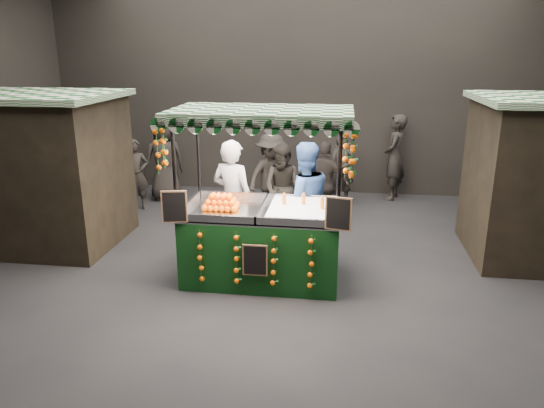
# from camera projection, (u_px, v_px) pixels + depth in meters

# --- Properties ---
(ground) EXTENTS (12.00, 12.00, 0.00)m
(ground) POSITION_uv_depth(u_px,v_px,m) (280.00, 279.00, 7.65)
(ground) COLOR black
(ground) RESTS_ON ground
(market_hall) EXTENTS (12.10, 10.10, 5.05)m
(market_hall) POSITION_uv_depth(u_px,v_px,m) (281.00, 42.00, 6.66)
(market_hall) COLOR black
(market_hall) RESTS_ON ground
(neighbour_stall_left) EXTENTS (3.00, 2.20, 2.60)m
(neighbour_stall_left) POSITION_uv_depth(u_px,v_px,m) (33.00, 169.00, 8.80)
(neighbour_stall_left) COLOR black
(neighbour_stall_left) RESTS_ON ground
(juice_stall) EXTENTS (2.59, 1.52, 2.51)m
(juice_stall) POSITION_uv_depth(u_px,v_px,m) (263.00, 230.00, 7.45)
(juice_stall) COLOR black
(juice_stall) RESTS_ON ground
(vendor_grey) EXTENTS (0.81, 0.66, 1.94)m
(vendor_grey) POSITION_uv_depth(u_px,v_px,m) (233.00, 199.00, 8.27)
(vendor_grey) COLOR gray
(vendor_grey) RESTS_ON ground
(vendor_blue) EXTENTS (1.13, 1.01, 1.92)m
(vendor_blue) POSITION_uv_depth(u_px,v_px,m) (304.00, 202.00, 8.15)
(vendor_blue) COLOR navy
(vendor_blue) RESTS_ON ground
(shopper_0) EXTENTS (0.65, 0.57, 1.50)m
(shopper_0) POSITION_uv_depth(u_px,v_px,m) (136.00, 175.00, 10.78)
(shopper_0) COLOR black
(shopper_0) RESTS_ON ground
(shopper_1) EXTENTS (0.92, 0.79, 1.64)m
(shopper_1) POSITION_uv_depth(u_px,v_px,m) (284.00, 189.00, 9.42)
(shopper_1) COLOR black
(shopper_1) RESTS_ON ground
(shopper_2) EXTENTS (1.03, 0.61, 1.65)m
(shopper_2) POSITION_uv_depth(u_px,v_px,m) (325.00, 184.00, 9.71)
(shopper_2) COLOR black
(shopper_2) RESTS_ON ground
(shopper_3) EXTENTS (1.24, 1.24, 1.72)m
(shopper_3) POSITION_uv_depth(u_px,v_px,m) (271.00, 177.00, 10.16)
(shopper_3) COLOR black
(shopper_3) RESTS_ON ground
(shopper_4) EXTENTS (1.05, 0.96, 1.81)m
(shopper_4) POSITION_uv_depth(u_px,v_px,m) (164.00, 160.00, 11.45)
(shopper_4) COLOR black
(shopper_4) RESTS_ON ground
(shopper_5) EXTENTS (0.92, 1.62, 1.66)m
(shopper_5) POSITION_uv_depth(u_px,v_px,m) (539.00, 192.00, 9.22)
(shopper_5) COLOR #292422
(shopper_5) RESTS_ON ground
(shopper_6) EXTENTS (0.62, 0.79, 1.91)m
(shopper_6) POSITION_uv_depth(u_px,v_px,m) (394.00, 157.00, 11.46)
(shopper_6) COLOR black
(shopper_6) RESTS_ON ground
(shopper_7) EXTENTS (0.57, 0.39, 1.53)m
(shopper_7) POSITION_uv_depth(u_px,v_px,m) (342.00, 169.00, 11.18)
(shopper_7) COLOR black
(shopper_7) RESTS_ON ground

